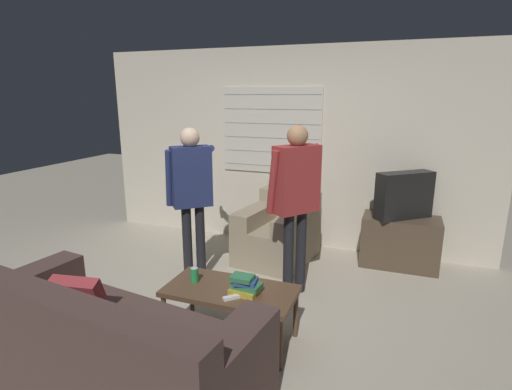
{
  "coord_description": "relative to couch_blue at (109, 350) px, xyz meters",
  "views": [
    {
      "loc": [
        1.43,
        -2.98,
        1.96
      ],
      "look_at": [
        0.11,
        0.6,
        1.0
      ],
      "focal_mm": 28.0,
      "sensor_mm": 36.0,
      "label": 1
    }
  ],
  "objects": [
    {
      "name": "wall_back",
      "position": [
        0.27,
        3.19,
        0.96
      ],
      "size": [
        5.2,
        0.08,
        2.55
      ],
      "color": "beige",
      "rests_on": "ground_plane"
    },
    {
      "name": "armchair_beige",
      "position": [
        0.38,
        2.56,
        0.01
      ],
      "size": [
        0.91,
        1.03,
        0.8
      ],
      "rotation": [
        0.0,
        0.0,
        2.98
      ],
      "color": "gray",
      "rests_on": "ground_plane"
    },
    {
      "name": "tv_stand",
      "position": [
        1.77,
        2.87,
        -0.03
      ],
      "size": [
        0.86,
        0.46,
        0.59
      ],
      "color": "#4C3D2D",
      "rests_on": "ground_plane"
    },
    {
      "name": "ground_plane",
      "position": [
        0.27,
        1.16,
        -0.32
      ],
      "size": [
        16.0,
        16.0,
        0.0
      ],
      "primitive_type": "plane",
      "color": "#B2A893"
    },
    {
      "name": "book_stack",
      "position": [
        0.65,
        0.81,
        0.2
      ],
      "size": [
        0.24,
        0.19,
        0.15
      ],
      "color": "gold",
      "rests_on": "coffee_table"
    },
    {
      "name": "person_right_standing",
      "position": [
        0.78,
        1.8,
        0.76
      ],
      "size": [
        0.57,
        0.83,
        1.69
      ],
      "rotation": [
        0.0,
        0.0,
        0.93
      ],
      "color": "black",
      "rests_on": "ground_plane"
    },
    {
      "name": "person_left_standing",
      "position": [
        -0.32,
        1.73,
        0.71
      ],
      "size": [
        0.49,
        0.81,
        1.64
      ],
      "rotation": [
        0.0,
        0.0,
        0.73
      ],
      "color": "black",
      "rests_on": "ground_plane"
    },
    {
      "name": "coffee_table",
      "position": [
        0.51,
        0.84,
        0.09
      ],
      "size": [
        1.05,
        0.52,
        0.45
      ],
      "color": "brown",
      "rests_on": "ground_plane"
    },
    {
      "name": "soda_can",
      "position": [
        0.18,
        0.84,
        0.19
      ],
      "size": [
        0.07,
        0.07,
        0.13
      ],
      "color": "#238E47",
      "rests_on": "coffee_table"
    },
    {
      "name": "spare_remote",
      "position": [
        0.58,
        0.69,
        0.14
      ],
      "size": [
        0.12,
        0.12,
        0.02
      ],
      "rotation": [
        0.0,
        0.0,
        -0.78
      ],
      "color": "white",
      "rests_on": "coffee_table"
    },
    {
      "name": "couch_blue",
      "position": [
        0.0,
        0.0,
        0.0
      ],
      "size": [
        2.13,
        1.12,
        0.84
      ],
      "rotation": [
        0.0,
        0.0,
        -0.13
      ],
      "color": "#4C3833",
      "rests_on": "ground_plane"
    },
    {
      "name": "tv",
      "position": [
        1.77,
        2.87,
        0.53
      ],
      "size": [
        0.64,
        0.58,
        0.53
      ],
      "rotation": [
        0.0,
        0.0,
        3.84
      ],
      "color": "black",
      "rests_on": "tv_stand"
    }
  ]
}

